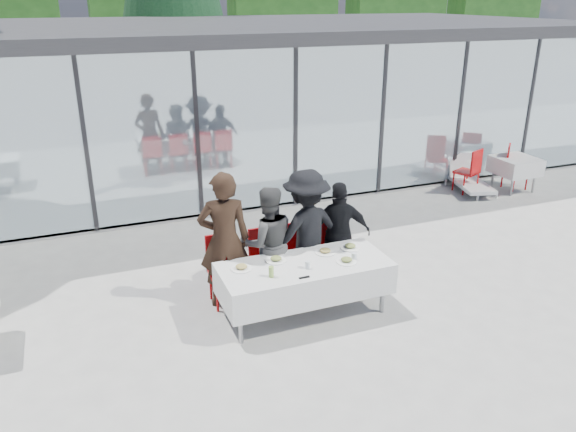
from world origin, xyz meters
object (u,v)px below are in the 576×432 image
object	(u,v)px
diner_a	(224,240)
diner_b	(268,243)
plate_b	(276,259)
diner_chair_a	(224,266)
diner_chair_b	(266,258)
plate_a	(241,268)
juice_bottle	(271,272)
spare_table_right	(515,166)
diner_d	(339,234)
dining_table	(304,278)
plate_c	(325,251)
spare_chair_a	(512,165)
spare_chair_b	(471,169)
plate_d	(350,247)
diner_chair_c	(303,252)
lounger	(468,178)
plate_extra	(347,261)
folded_eyeglasses	(304,277)
diner_c	(306,231)
diner_chair_d	(336,247)

from	to	relation	value
diner_a	diner_b	world-z (taller)	diner_a
plate_b	diner_a	bearing A→B (deg)	142.28
diner_chair_a	diner_chair_b	xyz separation A→B (m)	(0.62, 0.00, 0.00)
plate_a	juice_bottle	bearing A→B (deg)	-49.98
spare_table_right	diner_d	bearing A→B (deg)	-156.12
dining_table	plate_c	world-z (taller)	plate_c
dining_table	spare_chair_a	bearing A→B (deg)	26.85
spare_chair_b	spare_chair_a	bearing A→B (deg)	-4.04
plate_c	plate_d	distance (m)	0.39
spare_table_right	spare_chair_a	distance (m)	0.14
plate_c	diner_b	bearing A→B (deg)	145.64
diner_chair_c	spare_table_right	xyz separation A→B (m)	(6.03, 2.34, 0.02)
spare_table_right	lounger	bearing A→B (deg)	156.51
plate_a	plate_extra	xyz separation A→B (m)	(1.35, -0.31, 0.00)
diner_b	plate_c	world-z (taller)	diner_b
diner_d	plate_d	bearing A→B (deg)	99.18
diner_d	plate_d	distance (m)	0.45
diner_d	plate_d	xyz separation A→B (m)	(-0.05, -0.44, -0.01)
plate_extra	folded_eyeglasses	distance (m)	0.72
plate_extra	plate_b	bearing A→B (deg)	156.46
diner_chair_a	diner_c	world-z (taller)	diner_c
plate_d	plate_c	bearing A→B (deg)	-178.03
spare_chair_a	plate_b	bearing A→B (deg)	-155.76
plate_c	plate_extra	size ratio (longest dim) A/B	1.00
plate_a	plate_c	xyz separation A→B (m)	(1.21, 0.05, 0.00)
diner_c	juice_bottle	xyz separation A→B (m)	(-0.83, -0.85, -0.08)
spare_table_right	lounger	size ratio (longest dim) A/B	0.60
diner_a	spare_table_right	world-z (taller)	diner_a
juice_bottle	diner_c	bearing A→B (deg)	45.45
diner_chair_a	plate_c	world-z (taller)	diner_chair_a
diner_chair_c	plate_d	xyz separation A→B (m)	(0.48, -0.54, 0.24)
diner_chair_a	folded_eyeglasses	size ratio (longest dim) A/B	6.96
diner_a	plate_d	xyz separation A→B (m)	(1.68, -0.44, -0.19)
spare_table_right	dining_table	bearing A→B (deg)	-153.97
diner_b	diner_chair_d	bearing A→B (deg)	-168.80
diner_chair_d	plate_c	xyz separation A→B (m)	(-0.44, -0.55, 0.24)
diner_b	spare_table_right	distance (m)	7.05
spare_table_right	diner_chair_b	bearing A→B (deg)	-160.49
diner_a	diner_chair_d	size ratio (longest dim) A/B	1.97
plate_a	folded_eyeglasses	size ratio (longest dim) A/B	2.00
diner_chair_c	folded_eyeglasses	distance (m)	1.22
diner_c	spare_chair_a	xyz separation A→B (m)	(6.07, 2.57, -0.37)
plate_d	plate_b	bearing A→B (deg)	-179.97
diner_chair_b	diner_chair_d	distance (m)	1.11
juice_bottle	spare_table_right	world-z (taller)	juice_bottle
plate_b	dining_table	bearing A→B (deg)	-33.33
plate_c	lounger	distance (m)	6.03
plate_c	spare_table_right	world-z (taller)	plate_c
diner_d	folded_eyeglasses	bearing A→B (deg)	61.47
diner_chair_a	plate_extra	size ratio (longest dim) A/B	3.49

